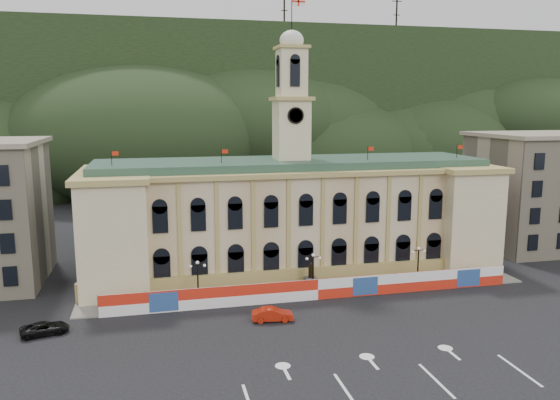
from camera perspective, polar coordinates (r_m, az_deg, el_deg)
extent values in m
plane|color=black|center=(53.41, 8.86, -15.64)|extent=(260.00, 260.00, 0.00)
cube|color=black|center=(175.56, -7.18, 9.45)|extent=(230.00, 70.00, 44.00)
cube|color=#595651|center=(163.75, 6.09, 12.25)|extent=(22.00, 8.00, 14.00)
cube|color=#595651|center=(155.43, -24.47, 10.10)|extent=(16.00, 7.00, 10.00)
cylinder|color=black|center=(166.40, 0.45, 19.19)|extent=(0.50, 0.50, 20.00)
cylinder|color=black|center=(177.80, 12.08, 18.38)|extent=(0.50, 0.50, 20.00)
cube|color=beige|center=(76.57, 1.16, -2.14)|extent=(55.00, 15.00, 14.00)
cube|color=tan|center=(70.77, 2.72, -8.01)|extent=(56.00, 0.80, 2.40)
cube|color=tan|center=(75.40, 1.18, 3.30)|extent=(56.20, 16.20, 0.60)
cube|color=#30503F|center=(75.32, 1.18, 3.82)|extent=(53.00, 13.00, 1.20)
cube|color=beige|center=(73.47, -16.72, -3.07)|extent=(8.00, 17.00, 14.00)
cube|color=beige|center=(84.51, 16.97, -1.43)|extent=(8.00, 17.00, 14.00)
cube|color=beige|center=(74.98, 1.19, 7.32)|extent=(4.40, 4.40, 8.00)
cube|color=tan|center=(74.92, 1.21, 10.53)|extent=(5.20, 5.20, 0.50)
cube|color=beige|center=(75.03, 1.22, 13.05)|extent=(3.60, 3.60, 6.50)
cube|color=tan|center=(75.30, 1.23, 15.64)|extent=(4.20, 4.20, 0.40)
cylinder|color=black|center=(72.70, 1.65, 8.82)|extent=(2.20, 0.20, 2.20)
ellipsoid|color=silver|center=(75.40, 1.23, 16.32)|extent=(3.20, 3.20, 2.72)
cylinder|color=black|center=(75.83, 1.24, 18.72)|extent=(0.12, 0.12, 5.00)
cube|color=white|center=(76.35, 1.94, 20.03)|extent=(1.80, 0.04, 1.20)
cube|color=red|center=(76.33, 1.95, 20.03)|extent=(1.80, 0.02, 0.22)
cube|color=red|center=(76.33, 1.95, 20.03)|extent=(0.22, 0.02, 1.20)
cube|color=#BBAE90|center=(98.45, 25.73, 0.74)|extent=(20.00, 16.00, 18.00)
cube|color=gray|center=(97.58, 26.14, 6.14)|extent=(21.00, 17.00, 0.60)
cube|color=red|center=(66.03, 3.97, -9.31)|extent=(50.00, 0.25, 2.50)
cube|color=#2A4B8C|center=(63.24, -12.05, -10.39)|extent=(3.20, 0.05, 2.20)
cube|color=#2A4B8C|center=(67.83, 8.91, -8.88)|extent=(3.20, 0.05, 2.20)
cube|color=#2A4B8C|center=(74.06, 19.10, -7.70)|extent=(3.20, 0.05, 2.20)
cube|color=slate|center=(68.89, 3.28, -9.50)|extent=(56.00, 5.50, 0.16)
cube|color=#595651|center=(68.86, 3.22, -8.79)|extent=(1.40, 1.40, 1.80)
cylinder|color=black|center=(68.33, 3.24, -7.44)|extent=(0.60, 0.60, 1.60)
sphere|color=black|center=(68.07, 3.24, -6.72)|extent=(0.44, 0.44, 0.44)
cylinder|color=black|center=(65.78, -8.52, -10.49)|extent=(0.44, 0.44, 0.30)
cylinder|color=black|center=(65.04, -8.57, -8.63)|extent=(0.18, 0.18, 4.80)
cube|color=black|center=(64.35, -8.62, -6.68)|extent=(1.60, 0.08, 0.08)
sphere|color=silver|center=(64.34, -9.33, -6.85)|extent=(0.36, 0.36, 0.36)
sphere|color=silver|center=(64.46, -7.90, -6.78)|extent=(0.36, 0.36, 0.36)
sphere|color=silver|center=(64.28, -8.63, -6.47)|extent=(0.40, 0.40, 0.40)
cylinder|color=black|center=(68.19, 3.46, -9.65)|extent=(0.44, 0.44, 0.30)
cylinder|color=black|center=(67.48, 3.48, -7.85)|extent=(0.18, 0.18, 4.80)
cube|color=black|center=(66.82, 3.50, -5.97)|extent=(1.60, 0.08, 0.08)
sphere|color=silver|center=(66.64, 2.83, -6.14)|extent=(0.36, 0.36, 0.36)
sphere|color=silver|center=(67.09, 4.15, -6.05)|extent=(0.36, 0.36, 0.36)
sphere|color=silver|center=(66.75, 3.50, -5.76)|extent=(0.40, 0.40, 0.40)
cylinder|color=black|center=(73.25, 14.13, -8.55)|extent=(0.44, 0.44, 0.30)
cylinder|color=black|center=(72.59, 14.21, -6.86)|extent=(0.18, 0.18, 4.80)
cube|color=black|center=(71.97, 14.28, -5.11)|extent=(1.60, 0.08, 0.08)
sphere|color=silver|center=(71.65, 13.71, -5.27)|extent=(0.36, 0.36, 0.36)
sphere|color=silver|center=(72.38, 14.84, -5.17)|extent=(0.36, 0.36, 0.36)
sphere|color=silver|center=(71.91, 14.29, -4.91)|extent=(0.40, 0.40, 0.40)
imported|color=#AC1E0C|center=(59.87, -0.78, -11.87)|extent=(2.64, 4.82, 1.46)
imported|color=black|center=(61.43, -23.36, -12.21)|extent=(4.29, 5.65, 1.30)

